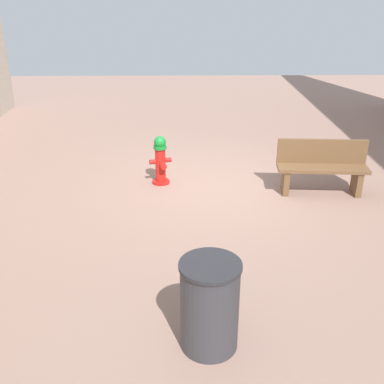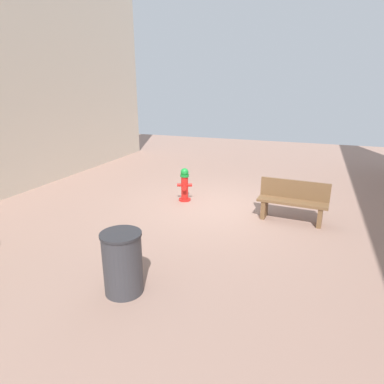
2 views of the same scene
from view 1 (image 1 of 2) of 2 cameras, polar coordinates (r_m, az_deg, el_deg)
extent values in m
plane|color=#9E7A6B|center=(8.54, 2.55, 0.69)|extent=(23.40, 23.40, 0.00)
cylinder|color=red|center=(8.70, -3.88, 1.29)|extent=(0.33, 0.33, 0.05)
cylinder|color=red|center=(8.58, -3.94, 3.41)|extent=(0.19, 0.19, 0.64)
cylinder|color=#198C33|center=(8.46, -4.01, 5.62)|extent=(0.24, 0.24, 0.06)
sphere|color=#198C33|center=(8.43, -4.03, 6.21)|extent=(0.22, 0.22, 0.22)
cylinder|color=red|center=(8.59, -3.05, 4.01)|extent=(0.15, 0.13, 0.09)
cylinder|color=red|center=(8.51, -4.87, 3.77)|extent=(0.15, 0.13, 0.09)
cylinder|color=red|center=(8.42, -3.64, 3.29)|extent=(0.15, 0.17, 0.11)
cube|color=brown|center=(8.66, 19.82, 1.16)|extent=(0.13, 0.40, 0.45)
cube|color=brown|center=(8.38, 11.53, 1.39)|extent=(0.13, 0.40, 0.45)
cube|color=brown|center=(8.41, 15.94, 2.88)|extent=(1.61, 0.55, 0.06)
cube|color=brown|center=(8.50, 15.88, 4.91)|extent=(1.58, 0.17, 0.44)
cylinder|color=#38383D|center=(4.73, 2.21, -14.13)|extent=(0.59, 0.59, 0.94)
cylinder|color=#2C2C30|center=(4.44, 2.31, -9.14)|extent=(0.62, 0.62, 0.04)
camera|label=2|loc=(2.77, 86.87, -7.22)|focal=30.81mm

